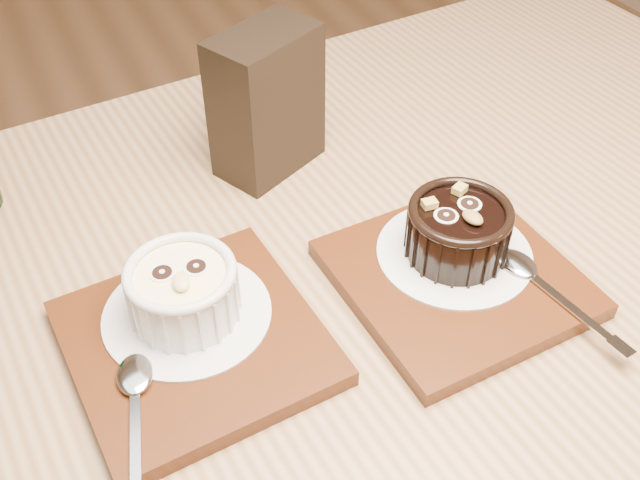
# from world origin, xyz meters

# --- Properties ---
(table) EXTENTS (1.26, 0.90, 0.75)m
(table) POSITION_xyz_m (0.11, -0.18, 0.66)
(table) COLOR brown
(table) RESTS_ON ground
(tray_left) EXTENTS (0.19, 0.19, 0.01)m
(tray_left) POSITION_xyz_m (-0.01, -0.16, 0.76)
(tray_left) COLOR #4A210C
(tray_left) RESTS_ON table
(doily_left) EXTENTS (0.13, 0.13, 0.00)m
(doily_left) POSITION_xyz_m (-0.01, -0.14, 0.77)
(doily_left) COLOR silver
(doily_left) RESTS_ON tray_left
(ramekin_white) EXTENTS (0.08, 0.08, 0.05)m
(ramekin_white) POSITION_xyz_m (-0.01, -0.14, 0.79)
(ramekin_white) COLOR silver
(ramekin_white) RESTS_ON doily_left
(spoon_left) EXTENTS (0.06, 0.14, 0.01)m
(spoon_left) POSITION_xyz_m (-0.07, -0.21, 0.77)
(spoon_left) COLOR silver
(spoon_left) RESTS_ON tray_left
(tray_right) EXTENTS (0.19, 0.19, 0.01)m
(tray_right) POSITION_xyz_m (0.20, -0.19, 0.76)
(tray_right) COLOR #4A210C
(tray_right) RESTS_ON table
(doily_right) EXTENTS (0.13, 0.13, 0.00)m
(doily_right) POSITION_xyz_m (0.21, -0.17, 0.77)
(doily_right) COLOR silver
(doily_right) RESTS_ON tray_right
(ramekin_dark) EXTENTS (0.09, 0.09, 0.05)m
(ramekin_dark) POSITION_xyz_m (0.21, -0.17, 0.79)
(ramekin_dark) COLOR black
(ramekin_dark) RESTS_ON doily_right
(spoon_right) EXTENTS (0.05, 0.14, 0.01)m
(spoon_right) POSITION_xyz_m (0.26, -0.24, 0.77)
(spoon_right) COLOR silver
(spoon_right) RESTS_ON tray_right
(condiment_stand) EXTENTS (0.12, 0.10, 0.14)m
(condiment_stand) POSITION_xyz_m (0.13, 0.03, 0.82)
(condiment_stand) COLOR black
(condiment_stand) RESTS_ON table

